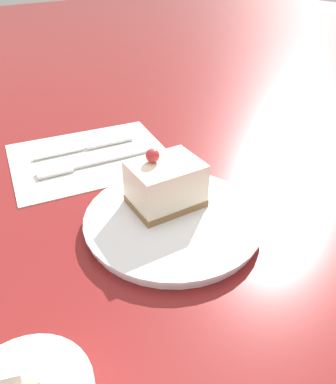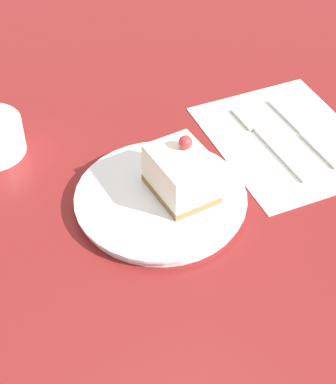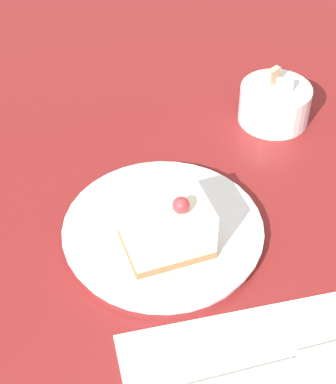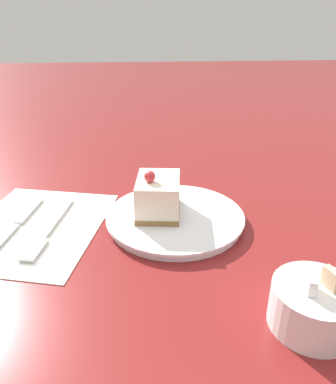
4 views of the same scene
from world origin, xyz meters
name	(u,v)px [view 1 (image 1 of 4)]	position (x,y,z in m)	size (l,w,h in m)	color
ground_plane	(139,229)	(0.00, 0.00, 0.00)	(4.00, 4.00, 0.00)	maroon
plate	(173,219)	(-0.02, -0.04, 0.01)	(0.22, 0.22, 0.01)	white
cake_slice	(165,184)	(0.01, -0.05, 0.04)	(0.08, 0.09, 0.08)	olive
napkin	(90,156)	(0.20, -0.04, 0.00)	(0.25, 0.28, 0.00)	white
fork	(84,165)	(0.18, -0.02, 0.01)	(0.05, 0.18, 0.00)	silver
knife	(95,145)	(0.22, -0.06, 0.01)	(0.04, 0.17, 0.00)	silver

